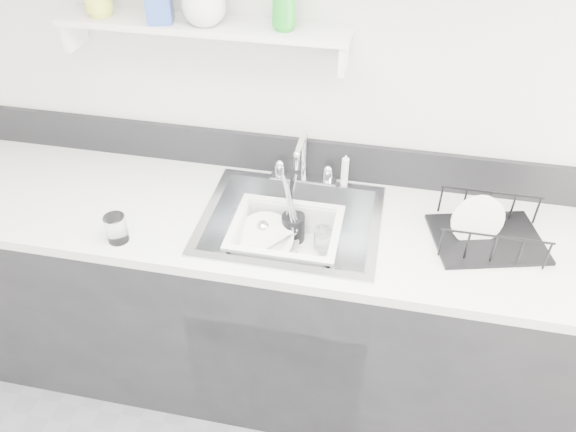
% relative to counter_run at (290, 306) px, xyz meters
% --- Properties ---
extents(room_shell, '(3.50, 3.00, 2.60)m').
position_rel_counter_run_xyz_m(room_shell, '(0.00, -0.80, 1.22)').
color(room_shell, silver).
rests_on(room_shell, ground).
extents(counter_run, '(3.20, 0.62, 0.92)m').
position_rel_counter_run_xyz_m(counter_run, '(0.00, 0.00, 0.00)').
color(counter_run, black).
rests_on(counter_run, ground).
extents(backsplash, '(3.20, 0.02, 0.16)m').
position_rel_counter_run_xyz_m(backsplash, '(0.00, 0.30, 0.54)').
color(backsplash, black).
rests_on(backsplash, counter_run).
extents(sink, '(0.64, 0.52, 0.20)m').
position_rel_counter_run_xyz_m(sink, '(0.00, 0.00, 0.37)').
color(sink, silver).
rests_on(sink, counter_run).
extents(faucet, '(0.26, 0.18, 0.23)m').
position_rel_counter_run_xyz_m(faucet, '(0.00, 0.25, 0.52)').
color(faucet, silver).
rests_on(faucet, counter_run).
extents(side_sprayer, '(0.03, 0.03, 0.14)m').
position_rel_counter_run_xyz_m(side_sprayer, '(0.16, 0.25, 0.53)').
color(side_sprayer, white).
rests_on(side_sprayer, counter_run).
extents(wall_shelf, '(1.00, 0.16, 0.12)m').
position_rel_counter_run_xyz_m(wall_shelf, '(-0.35, 0.23, 1.05)').
color(wall_shelf, silver).
rests_on(wall_shelf, room_shell).
extents(wash_tub, '(0.43, 0.37, 0.15)m').
position_rel_counter_run_xyz_m(wash_tub, '(-0.02, -0.02, 0.37)').
color(wash_tub, white).
rests_on(wash_tub, sink).
extents(plate_stack, '(0.27, 0.26, 0.10)m').
position_rel_counter_run_xyz_m(plate_stack, '(-0.09, -0.00, 0.34)').
color(plate_stack, white).
rests_on(plate_stack, wash_tub).
extents(utensil_cup, '(0.09, 0.09, 0.30)m').
position_rel_counter_run_xyz_m(utensil_cup, '(-0.01, 0.08, 0.37)').
color(utensil_cup, black).
rests_on(utensil_cup, wash_tub).
extents(ladle, '(0.29, 0.21, 0.08)m').
position_rel_counter_run_xyz_m(ladle, '(-0.06, 0.01, 0.35)').
color(ladle, silver).
rests_on(ladle, wash_tub).
extents(tumbler_in_tub, '(0.07, 0.07, 0.10)m').
position_rel_counter_run_xyz_m(tumbler_in_tub, '(0.11, 0.03, 0.36)').
color(tumbler_in_tub, white).
rests_on(tumbler_in_tub, wash_tub).
extents(tumbler_counter, '(0.10, 0.10, 0.10)m').
position_rel_counter_run_xyz_m(tumbler_counter, '(-0.56, -0.22, 0.51)').
color(tumbler_counter, white).
rests_on(tumbler_counter, counter_run).
extents(dish_rack, '(0.42, 0.36, 0.13)m').
position_rel_counter_run_xyz_m(dish_rack, '(0.68, 0.03, 0.52)').
color(dish_rack, black).
rests_on(dish_rack, counter_run).
extents(bowl_small, '(0.12, 0.12, 0.03)m').
position_rel_counter_run_xyz_m(bowl_small, '(0.07, -0.05, 0.32)').
color(bowl_small, white).
rests_on(bowl_small, wash_tub).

